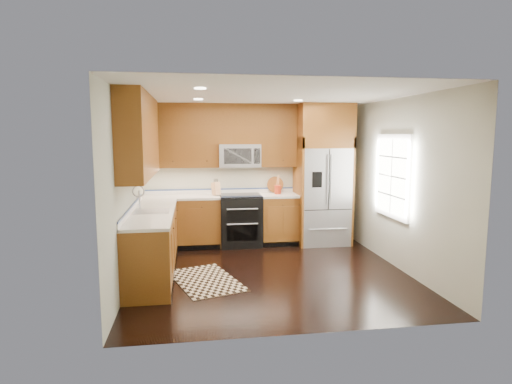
{
  "coord_description": "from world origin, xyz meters",
  "views": [
    {
      "loc": [
        -1.11,
        -6.06,
        2.04
      ],
      "look_at": [
        -0.12,
        0.6,
        1.14
      ],
      "focal_mm": 30.0,
      "sensor_mm": 36.0,
      "label": 1
    }
  ],
  "objects": [
    {
      "name": "refrigerator",
      "position": [
        1.3,
        1.63,
        1.3
      ],
      "size": [
        0.98,
        0.75,
        2.6
      ],
      "color": "#B2B2B7",
      "rests_on": "ground"
    },
    {
      "name": "cutting_board",
      "position": [
        0.46,
        1.94,
        0.95
      ],
      "size": [
        0.36,
        0.36,
        0.02
      ],
      "primitive_type": "cylinder",
      "rotation": [
        0.0,
        0.0,
        -0.18
      ],
      "color": "brown",
      "rests_on": "countertop"
    },
    {
      "name": "wall_left",
      "position": [
        -2.0,
        0.0,
        1.3
      ],
      "size": [
        0.02,
        4.0,
        2.6
      ],
      "primitive_type": "cube",
      "color": "beige",
      "rests_on": "ground"
    },
    {
      "name": "window",
      "position": [
        1.98,
        0.2,
        1.4
      ],
      "size": [
        0.04,
        1.1,
        1.3
      ],
      "color": "white",
      "rests_on": "ground"
    },
    {
      "name": "wall_right",
      "position": [
        2.0,
        0.0,
        1.3
      ],
      "size": [
        0.02,
        4.0,
        2.6
      ],
      "primitive_type": "cube",
      "color": "beige",
      "rests_on": "ground"
    },
    {
      "name": "microwave",
      "position": [
        -0.25,
        1.8,
        1.66
      ],
      "size": [
        0.76,
        0.4,
        0.42
      ],
      "color": "#B2B2B7",
      "rests_on": "ground"
    },
    {
      "name": "utensil_crock",
      "position": [
        0.47,
        1.73,
        1.06
      ],
      "size": [
        0.16,
        0.16,
        0.35
      ],
      "color": "#B73016",
      "rests_on": "countertop"
    },
    {
      "name": "knife_block",
      "position": [
        -0.69,
        1.73,
        1.06
      ],
      "size": [
        0.16,
        0.18,
        0.3
      ],
      "color": "tan",
      "rests_on": "countertop"
    },
    {
      "name": "range",
      "position": [
        -0.25,
        1.67,
        0.47
      ],
      "size": [
        0.76,
        0.67,
        0.95
      ],
      "color": "black",
      "rests_on": "ground"
    },
    {
      "name": "rug",
      "position": [
        -0.96,
        -0.2,
        0.01
      ],
      "size": [
        1.14,
        1.48,
        0.01
      ],
      "primitive_type": "cube",
      "rotation": [
        0.0,
        0.0,
        0.31
      ],
      "color": "black",
      "rests_on": "ground"
    },
    {
      "name": "upper_cabinets",
      "position": [
        -1.15,
        1.09,
        2.02
      ],
      "size": [
        2.85,
        3.0,
        1.15
      ],
      "color": "brown",
      "rests_on": "ground"
    },
    {
      "name": "ground",
      "position": [
        0.0,
        0.0,
        0.0
      ],
      "size": [
        4.0,
        4.0,
        0.0
      ],
      "primitive_type": "plane",
      "color": "black",
      "rests_on": "ground"
    },
    {
      "name": "sink_faucet",
      "position": [
        -1.73,
        0.23,
        0.99
      ],
      "size": [
        0.54,
        0.44,
        0.37
      ],
      "color": "#B2B2B7",
      "rests_on": "countertop"
    },
    {
      "name": "countertop",
      "position": [
        -1.09,
        1.01,
        0.92
      ],
      "size": [
        2.86,
        3.01,
        0.04
      ],
      "color": "silver",
      "rests_on": "base_cabinets"
    },
    {
      "name": "wall_back",
      "position": [
        0.0,
        2.0,
        1.3
      ],
      "size": [
        4.0,
        0.02,
        2.6
      ],
      "primitive_type": "cube",
      "color": "beige",
      "rests_on": "ground"
    },
    {
      "name": "base_cabinets",
      "position": [
        -1.23,
        0.9,
        0.45
      ],
      "size": [
        2.85,
        3.0,
        0.9
      ],
      "color": "brown",
      "rests_on": "ground"
    }
  ]
}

